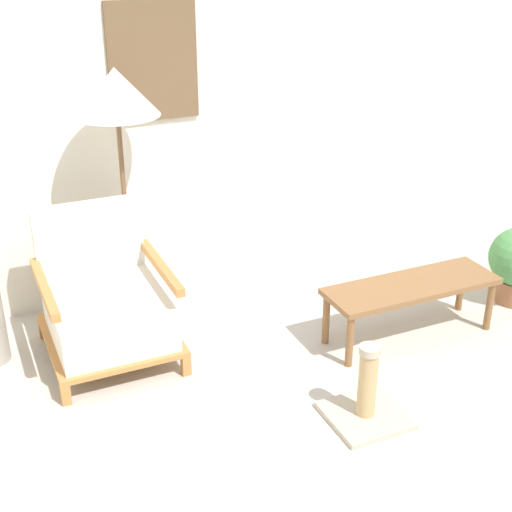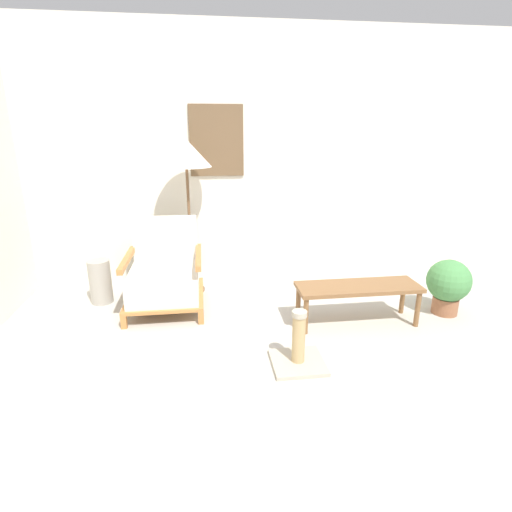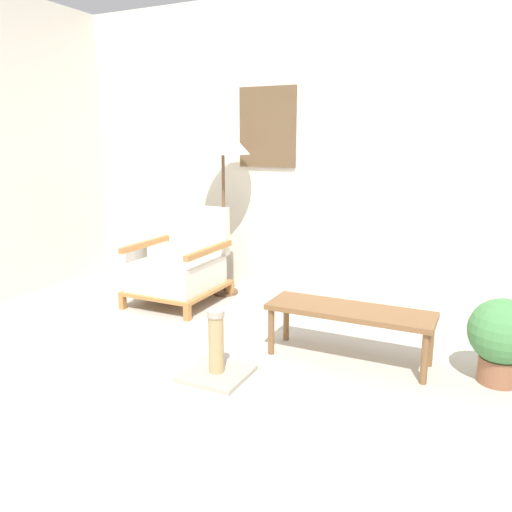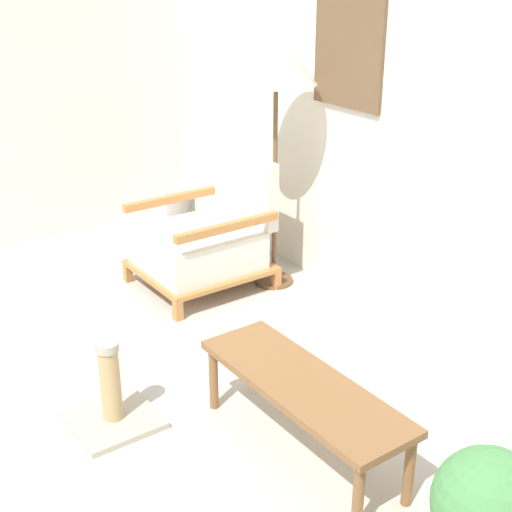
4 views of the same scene
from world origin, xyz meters
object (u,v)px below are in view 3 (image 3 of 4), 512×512
vase (137,265)px  scratching_post (216,358)px  potted_plant (502,336)px  coffee_table (350,315)px  armchair (180,268)px  floor_lamp (223,144)px

vase → scratching_post: 2.17m
potted_plant → scratching_post: 1.72m
coffee_table → armchair: bearing=161.5°
vase → scratching_post: size_ratio=1.02×
coffee_table → scratching_post: (-0.67, -0.59, -0.20)m
vase → potted_plant: size_ratio=0.84×
coffee_table → scratching_post: bearing=-138.9°
floor_lamp → vase: size_ratio=3.61×
scratching_post → armchair: bearing=131.9°
armchair → vase: 0.69m
floor_lamp → coffee_table: size_ratio=1.46×
scratching_post → floor_lamp: bearing=117.4°
coffee_table → vase: (-2.37, 0.77, -0.10)m
floor_lamp → vase: floor_lamp is taller
vase → scratching_post: (1.70, -1.36, -0.10)m
coffee_table → scratching_post: 0.92m
floor_lamp → coffee_table: 2.06m
vase → scratching_post: bearing=-38.7°
armchair → potted_plant: 2.67m
potted_plant → scratching_post: bearing=-157.2°
armchair → coffee_table: bearing=-18.5°
scratching_post → vase: bearing=141.3°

